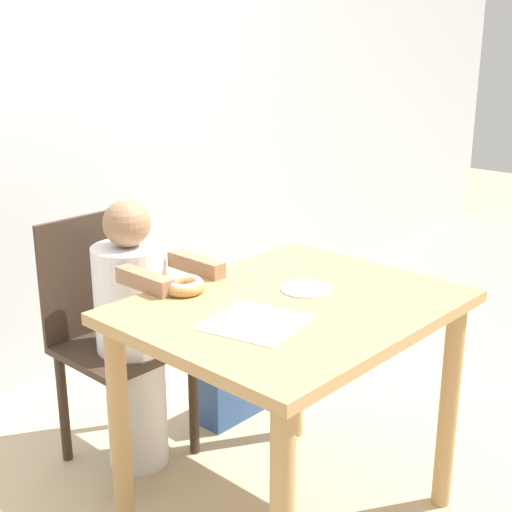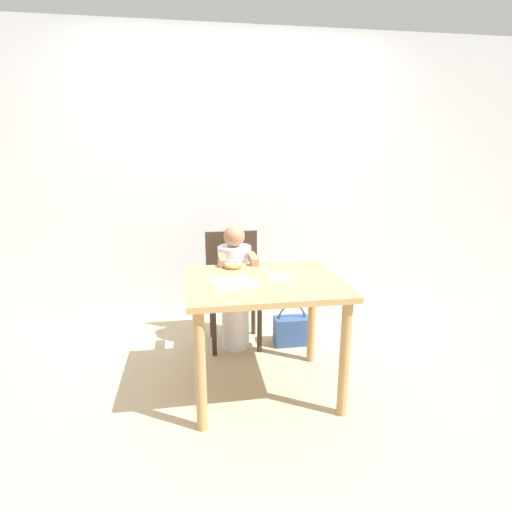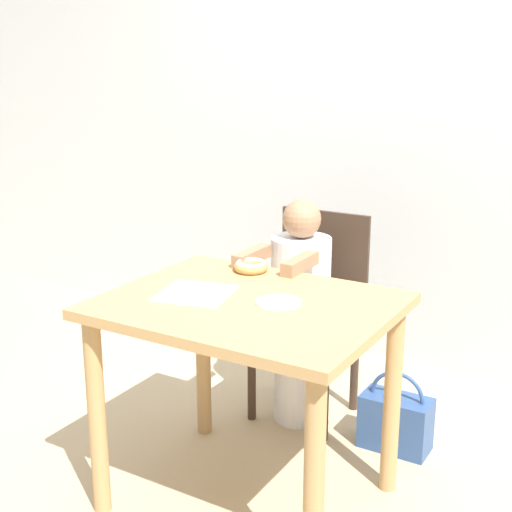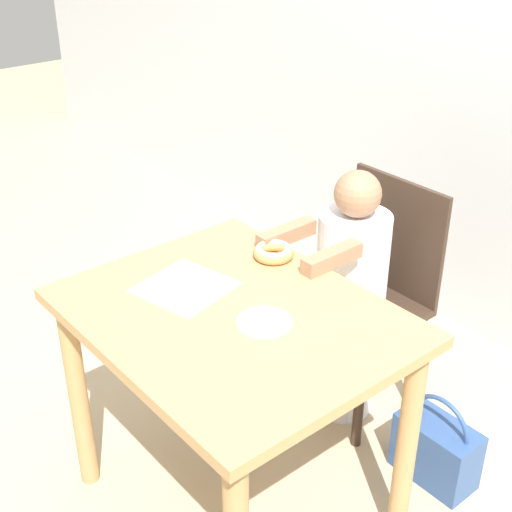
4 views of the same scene
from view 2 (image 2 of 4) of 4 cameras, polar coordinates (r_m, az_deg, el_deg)
The scene contains 9 objects.
ground_plane at distance 2.71m, azimuth 1.16°, elevation -18.52°, with size 12.00×12.00×0.00m, color tan.
wall_back at distance 3.70m, azimuth -2.84°, elevation 11.20°, with size 8.00×0.05×2.50m.
dining_table at distance 2.42m, azimuth 1.23°, elevation -6.32°, with size 0.92×0.74×0.74m.
chair at distance 3.12m, azimuth -3.24°, elevation -4.40°, with size 0.41×0.37×0.87m.
child_figure at distance 3.01m, azimuth -3.02°, elevation -4.69°, with size 0.26×0.45×0.96m.
donut at distance 2.62m, azimuth -3.32°, elevation -1.21°, with size 0.13×0.13×0.04m.
napkin at distance 2.33m, azimuth -3.22°, elevation -3.86°, with size 0.28×0.28×0.00m.
handbag at distance 3.21m, azimuth 5.11°, elevation -10.42°, with size 0.27×0.14×0.33m.
plate at distance 2.42m, azimuth 3.39°, elevation -3.03°, with size 0.15×0.15×0.01m.
Camera 2 is at (-0.41, -2.22, 1.49)m, focal length 28.00 mm.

